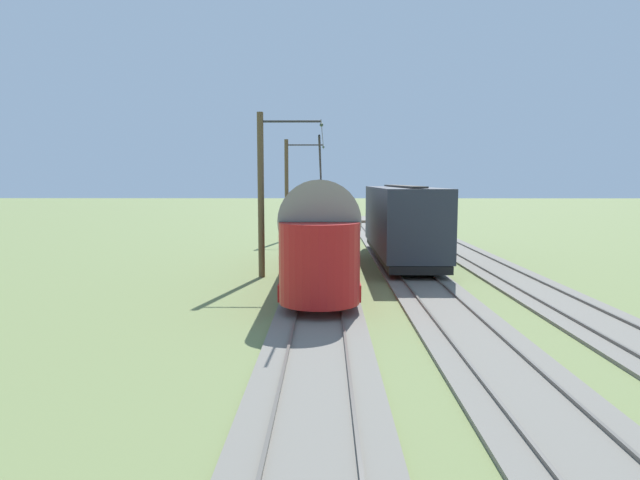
# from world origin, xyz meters

# --- Properties ---
(ground_plane) EXTENTS (220.00, 220.00, 0.00)m
(ground_plane) POSITION_xyz_m (0.00, 0.00, 0.00)
(ground_plane) COLOR olive
(track_streetcar_siding) EXTENTS (2.80, 80.00, 0.18)m
(track_streetcar_siding) POSITION_xyz_m (-4.18, -0.31, 0.05)
(track_streetcar_siding) COLOR slate
(track_streetcar_siding) RESTS_ON ground
(track_adjacent_siding) EXTENTS (2.80, 80.00, 0.18)m
(track_adjacent_siding) POSITION_xyz_m (0.00, -0.31, 0.05)
(track_adjacent_siding) COLOR slate
(track_adjacent_siding) RESTS_ON ground
(track_third_siding) EXTENTS (2.80, 80.00, 0.18)m
(track_third_siding) POSITION_xyz_m (4.18, -0.31, 0.05)
(track_third_siding) COLOR slate
(track_third_siding) RESTS_ON ground
(vintage_streetcar) EXTENTS (2.65, 16.35, 5.47)m
(vintage_streetcar) POSITION_xyz_m (4.18, 1.07, 2.26)
(vintage_streetcar) COLOR red
(vintage_streetcar) RESTS_ON ground
(boxcar_adjacent) EXTENTS (2.96, 12.35, 3.85)m
(boxcar_adjacent) POSITION_xyz_m (-0.00, -3.71, 2.16)
(boxcar_adjacent) COLOR #2D333D
(boxcar_adjacent) RESTS_ON ground
(catenary_pole_foreground) EXTENTS (2.88, 0.28, 7.22)m
(catenary_pole_foreground) POSITION_xyz_m (6.75, -14.59, 3.78)
(catenary_pole_foreground) COLOR brown
(catenary_pole_foreground) RESTS_ON ground
(catenary_pole_mid_near) EXTENTS (2.88, 0.28, 7.22)m
(catenary_pole_mid_near) POSITION_xyz_m (6.75, 0.97, 3.78)
(catenary_pole_mid_near) COLOR brown
(catenary_pole_mid_near) RESTS_ON ground
(overhead_wire_run) EXTENTS (2.67, 19.55, 0.18)m
(overhead_wire_run) POSITION_xyz_m (4.28, -7.43, 6.69)
(overhead_wire_run) COLOR black
(overhead_wire_run) RESTS_ON ground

